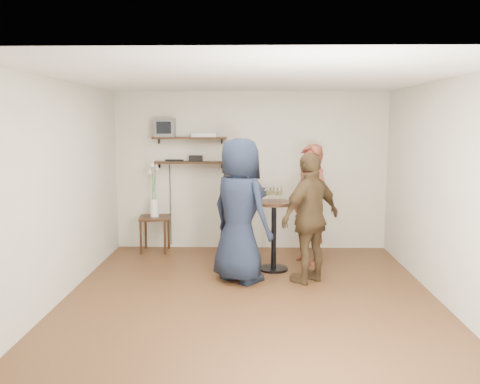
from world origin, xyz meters
name	(u,v)px	position (x,y,z in m)	size (l,w,h in m)	color
room	(251,191)	(0.00, 0.00, 1.30)	(4.58, 5.08, 2.68)	#4D2F18
shelf_upper	(190,138)	(-1.00, 2.38, 1.85)	(1.20, 0.25, 0.04)	black
shelf_lower	(190,162)	(-1.00, 2.38, 1.45)	(1.20, 0.25, 0.04)	black
crt_monitor	(165,128)	(-1.40, 2.38, 2.02)	(0.32, 0.30, 0.30)	#59595B
dvd_deck	(204,135)	(-0.76, 2.38, 1.90)	(0.40, 0.24, 0.06)	silver
radio	(196,158)	(-0.90, 2.38, 1.52)	(0.22, 0.10, 0.10)	black
power_strip	(174,160)	(-1.26, 2.42, 1.48)	(0.30, 0.05, 0.03)	black
side_table	(155,222)	(-1.57, 2.20, 0.48)	(0.54, 0.54, 0.58)	black
vase_lilies	(154,199)	(-1.57, 2.20, 0.88)	(0.19, 0.19, 0.94)	white
drinks_table	(274,226)	(0.33, 1.19, 0.64)	(0.54, 0.54, 0.99)	black
wine_glass_fl	(269,192)	(0.26, 1.15, 1.14)	(0.07, 0.07, 0.22)	silver
wine_glass_fr	(280,192)	(0.41, 1.15, 1.14)	(0.07, 0.07, 0.22)	silver
wine_glass_bl	(272,191)	(0.30, 1.24, 1.13)	(0.07, 0.07, 0.21)	silver
wine_glass_br	(276,192)	(0.36, 1.21, 1.13)	(0.07, 0.07, 0.20)	silver
person_plaid	(310,204)	(0.89, 1.61, 0.89)	(0.65, 0.43, 1.79)	red
person_dark	(244,200)	(-0.11, 1.74, 0.93)	(0.91, 0.71, 1.87)	black
person_navy	(240,211)	(-0.14, 0.67, 0.95)	(0.93, 0.61, 1.91)	black
person_brown	(311,218)	(0.79, 0.65, 0.86)	(1.01, 0.42, 1.72)	#42301C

